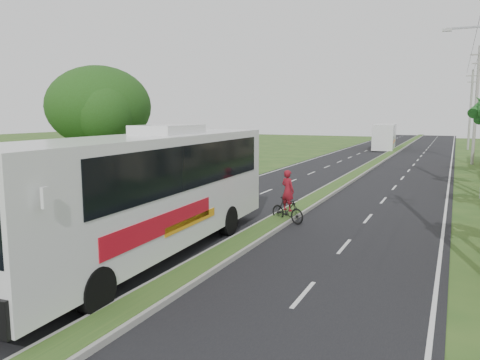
% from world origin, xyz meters
% --- Properties ---
extents(ground, '(180.00, 180.00, 0.00)m').
position_xyz_m(ground, '(0.00, 0.00, 0.00)').
color(ground, '#2A4F1D').
rests_on(ground, ground).
extents(road_asphalt, '(14.00, 160.00, 0.02)m').
position_xyz_m(road_asphalt, '(0.00, 20.00, 0.01)').
color(road_asphalt, black).
rests_on(road_asphalt, ground).
extents(median_strip, '(1.20, 160.00, 0.18)m').
position_xyz_m(median_strip, '(0.00, 20.00, 0.10)').
color(median_strip, gray).
rests_on(median_strip, ground).
extents(lane_edge_left, '(0.12, 160.00, 0.01)m').
position_xyz_m(lane_edge_left, '(-6.70, 20.00, 0.00)').
color(lane_edge_left, silver).
rests_on(lane_edge_left, ground).
extents(lane_edge_right, '(0.12, 160.00, 0.01)m').
position_xyz_m(lane_edge_right, '(6.70, 20.00, 0.00)').
color(lane_edge_right, silver).
rests_on(lane_edge_right, ground).
extents(shade_tree, '(6.30, 6.00, 7.54)m').
position_xyz_m(shade_tree, '(-12.11, 10.02, 5.03)').
color(shade_tree, '#473321').
rests_on(shade_tree, ground).
extents(utility_pole_c, '(1.60, 0.28, 11.00)m').
position_xyz_m(utility_pole_c, '(8.50, 38.00, 5.67)').
color(utility_pole_c, gray).
rests_on(utility_pole_c, ground).
extents(utility_pole_d, '(1.60, 0.28, 10.50)m').
position_xyz_m(utility_pole_d, '(8.50, 58.00, 5.42)').
color(utility_pole_d, gray).
rests_on(utility_pole_d, ground).
extents(coach_bus_main, '(3.44, 13.73, 4.40)m').
position_xyz_m(coach_bus_main, '(-2.18, 1.10, 2.42)').
color(coach_bus_main, white).
rests_on(coach_bus_main, ground).
extents(coach_bus_far, '(3.47, 11.82, 3.40)m').
position_xyz_m(coach_bus_far, '(-1.80, 54.44, 1.93)').
color(coach_bus_far, white).
rests_on(coach_bus_far, ground).
extents(motorcyclist, '(1.90, 1.23, 2.36)m').
position_xyz_m(motorcyclist, '(0.38, 7.74, 0.85)').
color(motorcyclist, black).
rests_on(motorcyclist, ground).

